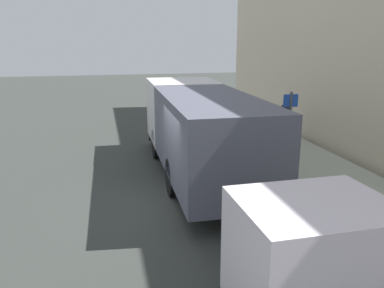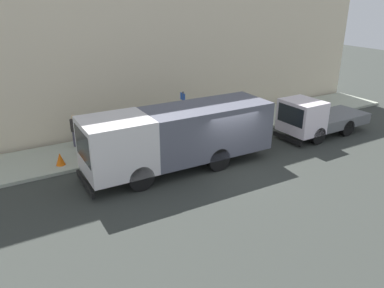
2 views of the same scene
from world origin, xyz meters
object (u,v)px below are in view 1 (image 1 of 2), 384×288
at_px(pedestrian_third, 265,120).
at_px(traffic_cone_orange, 233,128).
at_px(large_utility_truck, 199,127).
at_px(pedestrian_walking, 285,119).
at_px(street_sign_post, 289,130).
at_px(pedestrian_standing, 265,132).

distance_m(pedestrian_third, traffic_cone_orange, 1.82).
xyz_separation_m(large_utility_truck, pedestrian_third, (3.53, 3.13, -0.58)).
xyz_separation_m(pedestrian_walking, street_sign_post, (-2.30, -4.92, 0.72)).
bearing_deg(pedestrian_third, pedestrian_walking, 145.20).
height_order(pedestrian_walking, traffic_cone_orange, pedestrian_walking).
bearing_deg(traffic_cone_orange, street_sign_post, -93.60).
bearing_deg(pedestrian_standing, street_sign_post, -119.93).
bearing_deg(street_sign_post, traffic_cone_orange, 86.40).
relative_size(pedestrian_third, traffic_cone_orange, 2.87).
height_order(large_utility_truck, pedestrian_standing, large_utility_truck).
relative_size(traffic_cone_orange, street_sign_post, 0.22).
bearing_deg(traffic_cone_orange, pedestrian_standing, -87.53).
bearing_deg(pedestrian_standing, large_utility_truck, -173.30).
relative_size(large_utility_truck, pedestrian_standing, 5.44).
bearing_deg(large_utility_truck, traffic_cone_orange, 60.70).
relative_size(pedestrian_walking, traffic_cone_orange, 2.82).
bearing_deg(pedestrian_third, traffic_cone_orange, -110.52).
height_order(traffic_cone_orange, street_sign_post, street_sign_post).
relative_size(pedestrian_third, street_sign_post, 0.62).
distance_m(large_utility_truck, pedestrian_standing, 3.21).
bearing_deg(traffic_cone_orange, large_utility_truck, -120.12).
xyz_separation_m(pedestrian_walking, pedestrian_third, (-1.07, -0.29, 0.02)).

